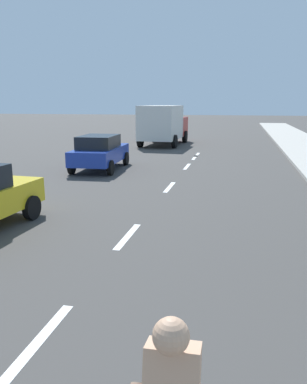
{
  "coord_description": "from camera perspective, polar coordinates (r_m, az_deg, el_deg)",
  "views": [
    {
      "loc": [
        2.42,
        3.32,
        3.02
      ],
      "look_at": [
        0.63,
        11.44,
        1.1
      ],
      "focal_mm": 36.44,
      "sensor_mm": 36.0,
      "label": 1
    }
  ],
  "objects": [
    {
      "name": "ground_plane",
      "position": [
        17.12,
        4.14,
        2.8
      ],
      "size": [
        160.0,
        160.0,
        0.0
      ],
      "primitive_type": "plane",
      "color": "#423F3D"
    },
    {
      "name": "lane_stripe_2",
      "position": [
        5.61,
        -16.42,
        -20.11
      ],
      "size": [
        0.16,
        1.8,
        0.01
      ],
      "primitive_type": "cube",
      "color": "white",
      "rests_on": "ground"
    },
    {
      "name": "lane_stripe_3",
      "position": [
        9.07,
        -3.79,
        -6.46
      ],
      "size": [
        0.16,
        1.8,
        0.01
      ],
      "primitive_type": "cube",
      "color": "white",
      "rests_on": "ground"
    },
    {
      "name": "lane_stripe_4",
      "position": [
        14.2,
        2.36,
        0.73
      ],
      "size": [
        0.16,
        1.8,
        0.01
      ],
      "primitive_type": "cube",
      "color": "white",
      "rests_on": "ground"
    },
    {
      "name": "lane_stripe_5",
      "position": [
        18.85,
        4.93,
        3.74
      ],
      "size": [
        0.16,
        1.8,
        0.01
      ],
      "primitive_type": "cube",
      "color": "white",
      "rests_on": "ground"
    },
    {
      "name": "lane_stripe_6",
      "position": [
        22.0,
        6.05,
        5.04
      ],
      "size": [
        0.16,
        1.8,
        0.01
      ],
      "primitive_type": "cube",
      "color": "white",
      "rests_on": "ground"
    },
    {
      "name": "lane_stripe_7",
      "position": [
        23.22,
        6.4,
        5.45
      ],
      "size": [
        0.16,
        1.8,
        0.01
      ],
      "primitive_type": "cube",
      "color": "white",
      "rests_on": "ground"
    },
    {
      "name": "parked_car_blue",
      "position": [
        18.02,
        -7.86,
        5.92
      ],
      "size": [
        2.08,
        4.2,
        1.57
      ],
      "rotation": [
        0.0,
        0.0,
        0.05
      ],
      "color": "#1E389E",
      "rests_on": "ground"
    },
    {
      "name": "delivery_truck",
      "position": [
        28.38,
        1.46,
        9.93
      ],
      "size": [
        2.87,
        6.33,
        2.8
      ],
      "rotation": [
        0.0,
        0.0,
        -0.04
      ],
      "color": "maroon",
      "rests_on": "ground"
    }
  ]
}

